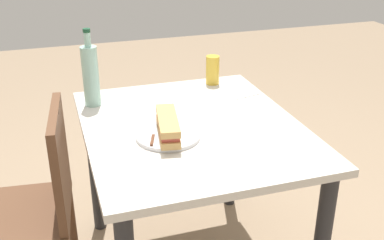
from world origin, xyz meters
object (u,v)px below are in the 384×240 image
object	(u,v)px
plate_near	(168,136)
baguette_sandwich_near	(168,126)
beer_glass	(213,70)
knife_near	(153,136)
chair_far	(38,203)
dining_table	(192,151)
water_bottle	(91,75)

from	to	relation	value
plate_near	baguette_sandwich_near	bearing A→B (deg)	90.00
beer_glass	knife_near	bearing A→B (deg)	140.53
chair_far	baguette_sandwich_near	size ratio (longest dim) A/B	3.22
baguette_sandwich_near	knife_near	world-z (taller)	baguette_sandwich_near
dining_table	beer_glass	bearing A→B (deg)	-29.56
chair_far	plate_near	distance (m)	0.55
dining_table	baguette_sandwich_near	size ratio (longest dim) A/B	3.74
baguette_sandwich_near	beer_glass	size ratio (longest dim) A/B	1.93
plate_near	water_bottle	distance (m)	0.48
beer_glass	plate_near	bearing A→B (deg)	144.52
knife_near	baguette_sandwich_near	bearing A→B (deg)	-88.42
baguette_sandwich_near	plate_near	bearing A→B (deg)	-90.00
knife_near	water_bottle	size ratio (longest dim) A/B	0.52
plate_near	water_bottle	bearing A→B (deg)	29.01
water_bottle	chair_far	bearing A→B (deg)	141.20
chair_far	knife_near	world-z (taller)	chair_far
chair_far	dining_table	bearing A→B (deg)	-89.17
dining_table	chair_far	size ratio (longest dim) A/B	1.16
water_bottle	beer_glass	world-z (taller)	water_bottle
chair_far	plate_near	size ratio (longest dim) A/B	3.58
dining_table	chair_far	xyz separation A→B (m)	(-0.01, 0.61, -0.12)
chair_far	knife_near	xyz separation A→B (m)	(-0.07, -0.44, 0.25)
dining_table	knife_near	distance (m)	0.24
chair_far	water_bottle	world-z (taller)	water_bottle
chair_far	water_bottle	xyz separation A→B (m)	(0.33, -0.27, 0.37)
knife_near	beer_glass	bearing A→B (deg)	-39.47
dining_table	water_bottle	world-z (taller)	water_bottle
baguette_sandwich_near	water_bottle	world-z (taller)	water_bottle
knife_near	water_bottle	bearing A→B (deg)	22.49
dining_table	baguette_sandwich_near	distance (m)	0.22
chair_far	knife_near	distance (m)	0.51
water_bottle	baguette_sandwich_near	bearing A→B (deg)	-150.99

